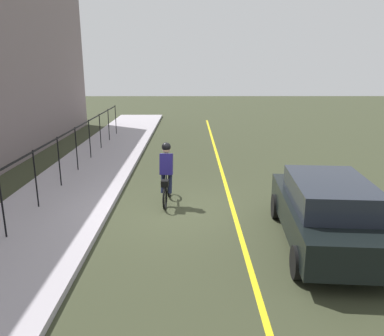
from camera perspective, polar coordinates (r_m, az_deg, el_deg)
The scene contains 6 objects.
ground_plane at distance 10.70m, azimuth -2.40°, elevation -6.54°, with size 80.00×80.00×0.00m, color #333723.
lane_line_centre at distance 10.76m, azimuth 6.20°, elevation -6.48°, with size 36.00×0.12×0.01m, color yellow.
sidewalk at distance 11.32m, azimuth -19.96°, elevation -5.83°, with size 40.00×3.20×0.15m, color #A69FA7.
iron_fence at distance 12.00m, azimuth -20.75°, elevation 1.60°, with size 21.21×0.04×1.60m.
cyclist_lead at distance 11.04m, azimuth -3.80°, elevation -0.87°, with size 1.71×0.38×1.83m.
patrol_sedan at distance 9.02m, azimuth 19.35°, elevation -6.04°, with size 4.53×2.20×1.58m.
Camera 1 is at (-9.93, -0.40, 3.95)m, focal length 35.88 mm.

